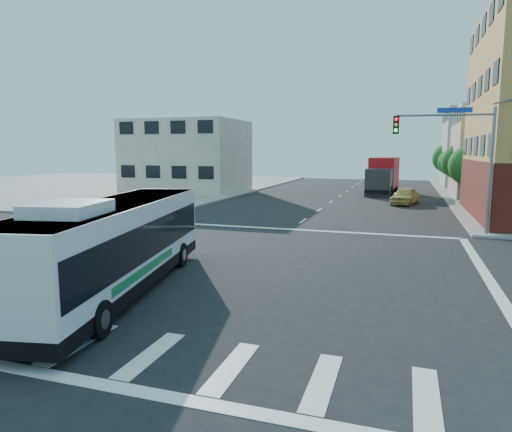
% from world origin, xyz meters
% --- Properties ---
extents(ground, '(120.00, 120.00, 0.00)m').
position_xyz_m(ground, '(0.00, 0.00, 0.00)').
color(ground, black).
rests_on(ground, ground).
extents(sidewalk_nw, '(50.00, 50.00, 0.15)m').
position_xyz_m(sidewalk_nw, '(-35.00, 35.00, 0.07)').
color(sidewalk_nw, gray).
rests_on(sidewalk_nw, ground).
extents(building_east_far, '(12.06, 10.06, 10.00)m').
position_xyz_m(building_east_far, '(16.98, 47.98, 5.01)').
color(building_east_far, '#ABABA6').
rests_on(building_east_far, ground).
extents(building_west, '(12.06, 10.06, 8.00)m').
position_xyz_m(building_west, '(-17.02, 29.98, 4.01)').
color(building_west, beige).
rests_on(building_west, ground).
extents(signal_mast_ne, '(7.91, 1.13, 8.07)m').
position_xyz_m(signal_mast_ne, '(9.08, 10.62, 4.98)').
color(signal_mast_ne, slate).
rests_on(signal_mast_ne, ground).
extents(street_tree_a, '(3.60, 3.60, 5.53)m').
position_xyz_m(street_tree_a, '(11.90, 27.92, 3.59)').
color(street_tree_a, '#382214').
rests_on(street_tree_a, ground).
extents(street_tree_b, '(3.80, 3.80, 5.79)m').
position_xyz_m(street_tree_b, '(11.90, 35.92, 3.75)').
color(street_tree_b, '#382214').
rests_on(street_tree_b, ground).
extents(street_tree_c, '(3.40, 3.40, 5.29)m').
position_xyz_m(street_tree_c, '(11.90, 43.92, 3.46)').
color(street_tree_c, '#382214').
rests_on(street_tree_c, ground).
extents(street_tree_d, '(4.00, 4.00, 6.03)m').
position_xyz_m(street_tree_d, '(11.90, 51.92, 3.88)').
color(street_tree_d, '#382214').
rests_on(street_tree_d, ground).
extents(transit_bus, '(4.55, 11.53, 3.34)m').
position_xyz_m(transit_bus, '(-2.50, -4.24, 1.63)').
color(transit_bus, black).
rests_on(transit_bus, ground).
extents(box_truck, '(3.19, 8.87, 3.92)m').
position_xyz_m(box_truck, '(4.08, 34.60, 1.90)').
color(box_truck, '#2A2A30').
rests_on(box_truck, ground).
extents(parked_car, '(2.69, 4.70, 1.51)m').
position_xyz_m(parked_car, '(6.46, 25.12, 0.75)').
color(parked_car, '#CBB353').
rests_on(parked_car, ground).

